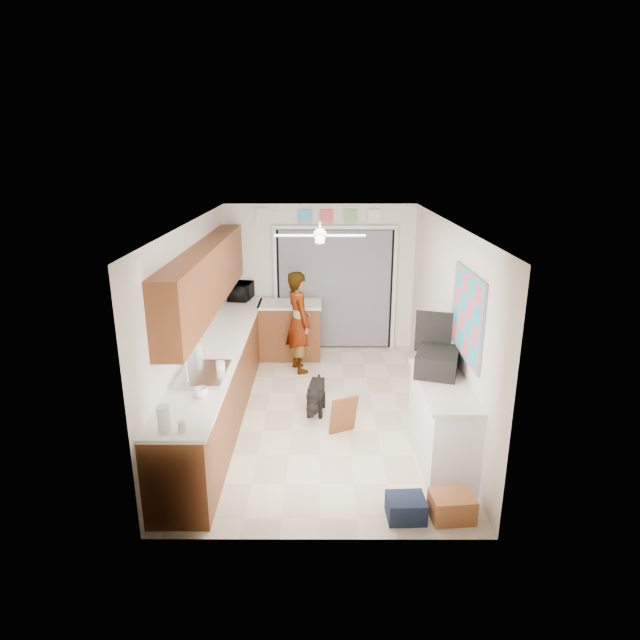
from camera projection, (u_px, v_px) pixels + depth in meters
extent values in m
plane|color=beige|center=(320.00, 411.00, 7.17)|extent=(5.00, 5.00, 0.00)
plane|color=white|center=(320.00, 223.00, 6.42)|extent=(5.00, 5.00, 0.00)
plane|color=white|center=(320.00, 278.00, 9.18)|extent=(3.20, 0.00, 3.20)
plane|color=white|center=(319.00, 414.00, 4.41)|extent=(3.20, 0.00, 3.20)
plane|color=white|center=(194.00, 322.00, 6.80)|extent=(0.00, 5.00, 5.00)
plane|color=white|center=(446.00, 322.00, 6.79)|extent=(0.00, 5.00, 5.00)
cube|color=brown|center=(221.00, 380.00, 7.04)|extent=(0.60, 4.80, 0.90)
cube|color=white|center=(220.00, 346.00, 6.90)|extent=(0.62, 4.80, 0.04)
cube|color=brown|center=(207.00, 276.00, 6.82)|extent=(0.32, 4.00, 0.80)
cube|color=silver|center=(204.00, 374.00, 5.93)|extent=(0.50, 0.76, 0.06)
cylinder|color=silver|center=(186.00, 367.00, 5.90)|extent=(0.03, 0.03, 0.22)
cube|color=brown|center=(290.00, 331.00, 8.94)|extent=(1.00, 0.60, 0.90)
cube|color=white|center=(290.00, 304.00, 8.80)|extent=(1.04, 0.64, 0.04)
cube|color=black|center=(335.00, 290.00, 9.21)|extent=(2.00, 0.06, 2.10)
cube|color=gray|center=(335.00, 290.00, 9.17)|extent=(1.90, 0.03, 2.05)
cube|color=white|center=(276.00, 290.00, 9.18)|extent=(0.06, 0.04, 2.10)
cube|color=white|center=(394.00, 290.00, 9.18)|extent=(0.06, 0.04, 2.10)
cube|color=white|center=(335.00, 227.00, 8.86)|extent=(2.10, 0.04, 0.06)
cube|color=#4FA2D4|center=(305.00, 216.00, 8.84)|extent=(0.22, 0.02, 0.22)
cube|color=#DB5253|center=(326.00, 216.00, 8.83)|extent=(0.22, 0.02, 0.22)
cube|color=#6AB869|center=(350.00, 216.00, 8.83)|extent=(0.22, 0.02, 0.22)
cube|color=white|center=(375.00, 216.00, 8.83)|extent=(0.22, 0.02, 0.22)
cube|color=silver|center=(263.00, 216.00, 8.84)|extent=(0.22, 0.02, 0.26)
cube|color=white|center=(442.00, 424.00, 5.89)|extent=(0.50, 1.40, 0.90)
cube|color=white|center=(444.00, 385.00, 5.75)|extent=(0.54, 1.44, 0.04)
cube|color=#E4546C|center=(467.00, 315.00, 5.72)|extent=(0.03, 1.15, 0.95)
cube|color=white|center=(320.00, 236.00, 6.66)|extent=(1.14, 1.14, 0.24)
imported|color=black|center=(241.00, 291.00, 8.99)|extent=(0.41, 0.54, 0.28)
imported|color=silver|center=(198.00, 350.00, 6.35)|extent=(0.11, 0.11, 0.26)
imported|color=white|center=(201.00, 393.00, 5.40)|extent=(0.17, 0.17, 0.11)
cylinder|color=silver|center=(221.00, 367.00, 5.99)|extent=(0.12, 0.12, 0.14)
cylinder|color=silver|center=(182.00, 427.00, 4.73)|extent=(0.07, 0.07, 0.11)
cylinder|color=white|center=(164.00, 419.00, 4.71)|extent=(0.15, 0.15, 0.25)
cube|color=black|center=(437.00, 362.00, 5.99)|extent=(0.60, 0.70, 0.25)
cube|color=yellow|center=(437.00, 371.00, 6.03)|extent=(0.59, 0.68, 0.02)
cube|color=black|center=(433.00, 332.00, 6.20)|extent=(0.41, 0.15, 0.50)
cube|color=#C1683C|center=(452.00, 507.00, 5.03)|extent=(0.43, 0.34, 0.25)
cube|color=#151F36|center=(406.00, 508.00, 5.04)|extent=(0.37, 0.31, 0.22)
cube|color=brown|center=(344.00, 415.00, 6.50)|extent=(0.37, 0.26, 0.51)
imported|color=white|center=(299.00, 322.00, 8.28)|extent=(0.57, 0.68, 1.60)
cube|color=black|center=(316.00, 396.00, 7.05)|extent=(0.33, 0.63, 0.47)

